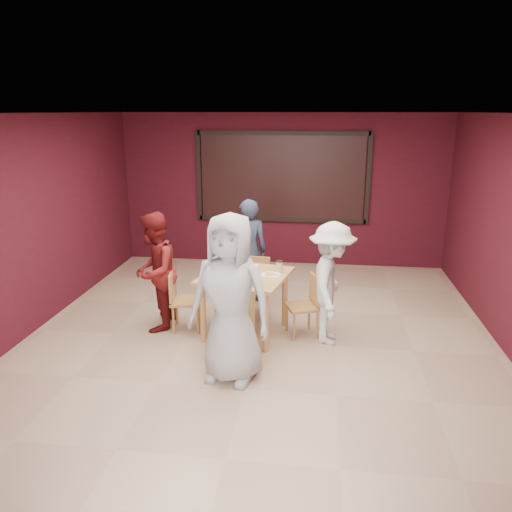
# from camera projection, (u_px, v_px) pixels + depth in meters

# --- Properties ---
(floor) EXTENTS (7.00, 7.00, 0.00)m
(floor) POSITION_uv_depth(u_px,v_px,m) (258.00, 342.00, 6.33)
(floor) COLOR tan
(floor) RESTS_ON ground
(window_blinds) EXTENTS (3.00, 0.02, 1.50)m
(window_blinds) POSITION_uv_depth(u_px,v_px,m) (282.00, 177.00, 9.15)
(window_blinds) COLOR black
(dining_table) EXTENTS (1.22, 1.22, 0.97)m
(dining_table) POSITION_uv_depth(u_px,v_px,m) (245.00, 282.00, 6.40)
(dining_table) COLOR tan
(dining_table) RESTS_ON floor
(chair_front) EXTENTS (0.55, 0.55, 0.93)m
(chair_front) POSITION_uv_depth(u_px,v_px,m) (234.00, 321.00, 5.66)
(chair_front) COLOR #A2823F
(chair_front) RESTS_ON floor
(chair_back) EXTENTS (0.44, 0.44, 0.82)m
(chair_back) POSITION_uv_depth(u_px,v_px,m) (255.00, 282.00, 7.13)
(chair_back) COLOR #A2823F
(chair_back) RESTS_ON floor
(chair_left) EXTENTS (0.45, 0.45, 0.81)m
(chair_left) POSITION_uv_depth(u_px,v_px,m) (181.00, 297.00, 6.59)
(chair_left) COLOR #A2823F
(chair_left) RESTS_ON floor
(chair_right) EXTENTS (0.50, 0.50, 0.79)m
(chair_right) POSITION_uv_depth(u_px,v_px,m) (307.00, 302.00, 6.44)
(chair_right) COLOR #A2823F
(chair_right) RESTS_ON floor
(diner_front) EXTENTS (1.00, 0.76, 1.85)m
(diner_front) POSITION_uv_depth(u_px,v_px,m) (230.00, 299.00, 5.25)
(diner_front) COLOR #A7A7A7
(diner_front) RESTS_ON floor
(diner_back) EXTENTS (0.65, 0.50, 1.59)m
(diner_back) POSITION_uv_depth(u_px,v_px,m) (248.00, 251.00, 7.51)
(diner_back) COLOR #293249
(diner_back) RESTS_ON floor
(diner_left) EXTENTS (0.60, 0.77, 1.58)m
(diner_left) POSITION_uv_depth(u_px,v_px,m) (155.00, 272.00, 6.56)
(diner_left) COLOR maroon
(diner_left) RESTS_ON floor
(diner_right) EXTENTS (0.64, 1.03, 1.54)m
(diner_right) POSITION_uv_depth(u_px,v_px,m) (331.00, 283.00, 6.17)
(diner_right) COLOR silver
(diner_right) RESTS_ON floor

